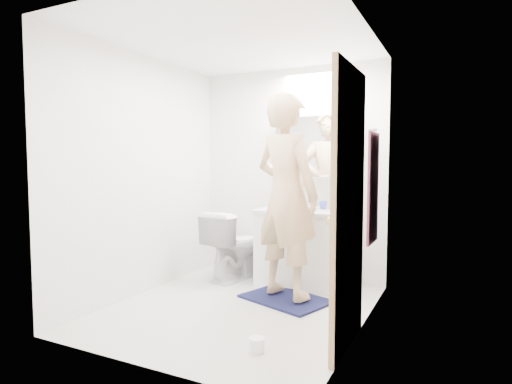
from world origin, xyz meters
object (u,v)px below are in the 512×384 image
Objects in this scene: person at (286,196)px; toilet_paper_roll at (257,345)px; soap_bottle_b at (288,199)px; vanity_cabinet at (302,249)px; toothbrush_cup at (323,205)px; toilet at (235,245)px; soap_bottle_a at (279,198)px; medicine_cabinet at (313,147)px.

person reaches higher than toilet_paper_roll.
toilet_paper_roll is at bearing -74.46° from soap_bottle_b.
vanity_cabinet reaches higher than toilet_paper_roll.
toothbrush_cup is at bearing 40.26° from vanity_cabinet.
person reaches higher than vanity_cabinet.
soap_bottle_b reaches higher than toothbrush_cup.
person is 0.76m from toothbrush_cup.
soap_bottle_b is at bearing 177.29° from toothbrush_cup.
vanity_cabinet is 1.15× the size of toilet.
soap_bottle_a is 1.97× the size of toilet_paper_roll.
soap_bottle_a is at bearing -171.09° from medicine_cabinet.
toilet_paper_roll is at bearing -86.97° from toothbrush_cup.
soap_bottle_a is at bearing 108.60° from toilet_paper_roll.
medicine_cabinet is 9.44× the size of toothbrush_cup.
medicine_cabinet is at bearing 8.91° from soap_bottle_a.
toilet is 0.80m from soap_bottle_b.
medicine_cabinet reaches higher than toothbrush_cup.
person is 0.81m from soap_bottle_b.
toilet is at bearing -150.94° from soap_bottle_b.
medicine_cabinet is 2.40m from toilet_paper_roll.
toilet is 3.63× the size of soap_bottle_a.
soap_bottle_a reaches higher than soap_bottle_b.
toilet_paper_roll is (0.24, -1.90, -1.45)m from medicine_cabinet.
toothbrush_cup is (0.14, 0.73, -0.15)m from person.
toilet_paper_roll is at bearing 120.98° from person.
person reaches higher than medicine_cabinet.
medicine_cabinet is at bearing 6.04° from soap_bottle_b.
person is (0.05, -0.57, 0.62)m from vanity_cabinet.
toilet is 1.12m from person.
medicine_cabinet reaches higher than vanity_cabinet.
soap_bottle_a is 1.22× the size of soap_bottle_b.
person is at bearing -69.29° from soap_bottle_b.
medicine_cabinet is 0.65m from toothbrush_cup.
medicine_cabinet is at bearing -147.79° from toilet.
toilet_paper_roll is (0.52, -1.87, -0.86)m from soap_bottle_b.
soap_bottle_b is at bearing 142.39° from vanity_cabinet.
soap_bottle_a is at bearing -178.90° from toothbrush_cup.
medicine_cabinet reaches higher than soap_bottle_b.
soap_bottle_a is (-0.38, 0.72, -0.09)m from person.
toilet reaches higher than toilet_paper_roll.
person is at bearing 161.23° from toilet.
toothbrush_cup is at bearing -81.70° from person.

